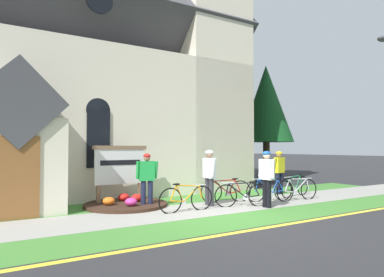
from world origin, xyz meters
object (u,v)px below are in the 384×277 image
object	(u,v)px
church_sign	(120,167)
bicycle_orange	(297,189)
bicycle_black	(243,195)
bicycle_green	(186,198)
roadside_conifer	(266,104)
bicycle_blue	(270,190)
cyclist_in_orange_jersey	(267,174)
bicycle_silver	(295,186)
cyclist_in_green_jersey	(209,173)
bicycle_yellow	(226,191)
cyclist_in_yellow_jersey	(147,176)
cyclist_in_red_jersey	(279,169)

from	to	relation	value
church_sign	bicycle_orange	xyz separation A→B (m)	(5.42, -2.46, -0.82)
bicycle_black	bicycle_orange	world-z (taller)	bicycle_orange
bicycle_green	roadside_conifer	distance (m)	10.66
bicycle_blue	cyclist_in_orange_jersey	xyz separation A→B (m)	(-0.98, -0.89, 0.63)
bicycle_black	bicycle_silver	size ratio (longest dim) A/B	0.92
bicycle_black	bicycle_orange	size ratio (longest dim) A/B	0.93
bicycle_blue	bicycle_silver	distance (m)	1.61
bicycle_green	bicycle_black	distance (m)	1.90
bicycle_silver	cyclist_in_green_jersey	xyz separation A→B (m)	(-3.83, -0.00, 0.64)
bicycle_green	bicycle_blue	size ratio (longest dim) A/B	1.00
church_sign	bicycle_silver	world-z (taller)	church_sign
bicycle_orange	bicycle_silver	bearing A→B (deg)	45.49
bicycle_green	bicycle_black	size ratio (longest dim) A/B	1.05
bicycle_blue	cyclist_in_orange_jersey	world-z (taller)	cyclist_in_orange_jersey
bicycle_silver	bicycle_yellow	bearing A→B (deg)	174.67
bicycle_blue	roadside_conifer	distance (m)	8.21
church_sign	bicycle_silver	size ratio (longest dim) A/B	1.04
bicycle_yellow	roadside_conifer	world-z (taller)	roadside_conifer
bicycle_green	cyclist_in_yellow_jersey	distance (m)	1.51
bicycle_blue	bicycle_green	bearing A→B (deg)	-176.95
cyclist_in_green_jersey	cyclist_in_yellow_jersey	world-z (taller)	cyclist_in_green_jersey
cyclist_in_green_jersey	bicycle_black	bearing A→B (deg)	-41.73
bicycle_orange	bicycle_green	bearing A→B (deg)	177.24
bicycle_silver	cyclist_in_red_jersey	bearing A→B (deg)	91.45
bicycle_silver	cyclist_in_red_jersey	world-z (taller)	cyclist_in_red_jersey
bicycle_black	cyclist_in_green_jersey	xyz separation A→B (m)	(-0.77, 0.69, 0.66)
bicycle_blue	cyclist_in_yellow_jersey	xyz separation A→B (m)	(-4.04, 1.05, 0.58)
bicycle_black	bicycle_yellow	xyz separation A→B (m)	(0.09, 0.97, 0.01)
bicycle_yellow	cyclist_in_yellow_jersey	distance (m)	2.75
bicycle_orange	cyclist_in_yellow_jersey	xyz separation A→B (m)	(-4.93, 1.43, 0.57)
cyclist_in_red_jersey	bicycle_green	bearing A→B (deg)	-165.55
cyclist_in_orange_jersey	bicycle_black	bearing A→B (deg)	134.06
church_sign	cyclist_in_red_jersey	world-z (taller)	church_sign
cyclist_in_red_jersey	bicycle_silver	bearing A→B (deg)	-88.55
bicycle_green	bicycle_blue	xyz separation A→B (m)	(3.37, 0.18, -0.01)
bicycle_green	cyclist_in_green_jersey	bearing A→B (deg)	23.91
cyclist_in_green_jersey	roadside_conifer	distance (m)	9.30
cyclist_in_yellow_jersey	roadside_conifer	distance (m)	10.44
church_sign	bicycle_orange	size ratio (longest dim) A/B	1.05
bicycle_green	roadside_conifer	size ratio (longest dim) A/B	0.27
church_sign	bicycle_silver	bearing A→B (deg)	-16.07
cyclist_in_green_jersey	cyclist_in_orange_jersey	size ratio (longest dim) A/B	1.02
cyclist_in_green_jersey	bicycle_green	bearing A→B (deg)	-156.09
bicycle_blue	cyclist_in_yellow_jersey	distance (m)	4.21
church_sign	bicycle_yellow	size ratio (longest dim) A/B	1.15
cyclist_in_green_jersey	cyclist_in_orange_jersey	distance (m)	1.75
bicycle_green	cyclist_in_red_jersey	size ratio (longest dim) A/B	1.04
bicycle_black	cyclist_in_yellow_jersey	distance (m)	2.98
cyclist_in_green_jersey	cyclist_in_orange_jersey	world-z (taller)	cyclist_in_green_jersey
bicycle_silver	cyclist_in_orange_jersey	distance (m)	2.90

